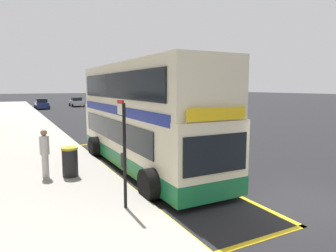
% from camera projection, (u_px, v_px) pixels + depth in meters
% --- Properties ---
extents(ground_plane, '(260.00, 260.00, 0.00)m').
position_uv_depth(ground_plane, '(78.00, 115.00, 37.09)').
color(ground_plane, black).
extents(pavement_near, '(6.00, 76.00, 0.14)m').
position_uv_depth(pavement_near, '(14.00, 117.00, 33.86)').
color(pavement_near, '#A39E93').
rests_on(pavement_near, ground).
extents(double_decker_bus, '(3.18, 10.48, 4.40)m').
position_uv_depth(double_decker_bus, '(142.00, 120.00, 12.95)').
color(double_decker_bus, beige).
rests_on(double_decker_bus, ground).
extents(bus_bay_markings, '(2.91, 13.51, 0.01)m').
position_uv_depth(bus_bay_markings, '(145.00, 169.00, 12.78)').
color(bus_bay_markings, gold).
rests_on(bus_bay_markings, ground).
extents(bus_stop_sign, '(0.09, 0.51, 2.96)m').
position_uv_depth(bus_stop_sign, '(124.00, 146.00, 8.24)').
color(bus_stop_sign, black).
rests_on(bus_stop_sign, pavement_near).
extents(parked_car_navy_across, '(2.09, 4.20, 1.62)m').
position_uv_depth(parked_car_navy_across, '(42.00, 104.00, 47.17)').
color(parked_car_navy_across, navy).
rests_on(parked_car_navy_across, ground).
extents(parked_car_silver_ahead, '(2.09, 4.20, 1.62)m').
position_uv_depth(parked_car_silver_ahead, '(77.00, 102.00, 52.89)').
color(parked_car_silver_ahead, '#B2B5BA').
rests_on(parked_car_silver_ahead, ground).
extents(parked_car_navy_kerbside, '(2.09, 4.20, 1.62)m').
position_uv_depth(parked_car_navy_kerbside, '(132.00, 110.00, 34.60)').
color(parked_car_navy_kerbside, navy).
rests_on(parked_car_navy_kerbside, ground).
extents(pedestrian_waiting_near_sign, '(0.34, 0.34, 1.78)m').
position_uv_depth(pedestrian_waiting_near_sign, '(45.00, 151.00, 11.07)').
color(pedestrian_waiting_near_sign, '#B7B2AD').
rests_on(pedestrian_waiting_near_sign, pavement_near).
extents(litter_bin, '(0.59, 0.59, 1.09)m').
position_uv_depth(litter_bin, '(70.00, 162.00, 11.25)').
color(litter_bin, black).
rests_on(litter_bin, pavement_near).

